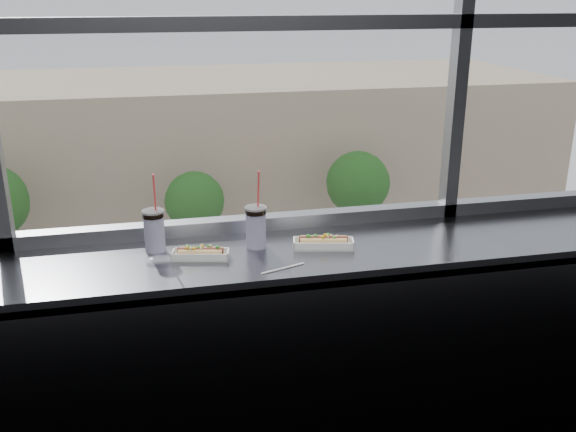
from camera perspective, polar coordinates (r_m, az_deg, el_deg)
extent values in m
plane|color=black|center=(3.15, -3.80, -10.63)|extent=(6.00, 0.00, 6.00)
cube|color=gray|center=(2.68, -3.12, -3.87)|extent=(6.00, 0.55, 0.06)
cube|color=gray|center=(2.71, -1.97, -16.13)|extent=(6.00, 0.04, 1.04)
cube|color=white|center=(2.63, -7.76, -3.71)|extent=(0.24, 0.12, 0.01)
cube|color=white|center=(2.62, -7.77, -3.40)|extent=(0.24, 0.12, 0.03)
cylinder|color=tan|center=(2.62, -7.78, -3.27)|extent=(0.18, 0.08, 0.04)
cylinder|color=maroon|center=(2.62, -7.79, -3.05)|extent=(0.19, 0.07, 0.03)
cube|color=white|center=(2.71, 3.15, -2.79)|extent=(0.27, 0.14, 0.01)
cube|color=white|center=(2.71, 3.16, -2.45)|extent=(0.27, 0.14, 0.03)
cylinder|color=tan|center=(2.70, 3.16, -2.31)|extent=(0.20, 0.09, 0.04)
cylinder|color=maroon|center=(2.70, 3.17, -2.08)|extent=(0.21, 0.07, 0.03)
cylinder|color=white|center=(2.71, -11.79, -1.36)|extent=(0.08, 0.08, 0.17)
cylinder|color=black|center=(2.68, -11.90, 0.13)|extent=(0.09, 0.09, 0.02)
cylinder|color=silver|center=(2.68, -11.92, 0.41)|extent=(0.09, 0.09, 0.01)
cylinder|color=#FF383B|center=(2.65, -11.78, 1.94)|extent=(0.01, 0.05, 0.18)
cylinder|color=white|center=(2.69, -2.87, -1.07)|extent=(0.08, 0.08, 0.17)
cylinder|color=black|center=(2.67, -2.90, 0.44)|extent=(0.09, 0.09, 0.02)
cylinder|color=silver|center=(2.66, -2.90, 0.73)|extent=(0.09, 0.09, 0.01)
cylinder|color=#FF383B|center=(2.64, -2.65, 2.28)|extent=(0.01, 0.05, 0.18)
cylinder|color=white|center=(2.51, -0.46, -4.67)|extent=(0.18, 0.07, 0.01)
ellipsoid|color=silver|center=(2.61, -11.43, -3.81)|extent=(0.10, 0.07, 0.03)
plane|color=silver|center=(48.03, -11.68, 3.17)|extent=(120.00, 120.00, 0.00)
cube|color=black|center=(26.21, -10.23, -10.89)|extent=(80.00, 10.00, 0.06)
cube|color=silver|center=(33.39, -10.94, -4.06)|extent=(80.00, 6.00, 0.04)
cube|color=tan|center=(41.71, -11.84, 6.39)|extent=(50.00, 14.00, 8.00)
imported|color=#B20313|center=(29.49, -4.53, -4.60)|extent=(3.23, 6.73, 2.18)
imported|color=silver|center=(24.07, 12.25, -10.79)|extent=(3.72, 7.11, 2.26)
imported|color=#832E06|center=(22.23, -13.73, -13.78)|extent=(3.56, 6.85, 2.18)
imported|color=#66605B|center=(33.54, -21.55, -2.94)|extent=(0.98, 0.73, 2.20)
imported|color=#66605B|center=(33.74, 0.83, -1.37)|extent=(0.74, 0.98, 2.21)
cylinder|color=#47382B|center=(33.03, -8.13, -2.08)|extent=(0.22, 0.22, 2.25)
sphere|color=#216316|center=(32.34, -8.30, 1.32)|extent=(3.00, 3.00, 3.00)
cylinder|color=#47382B|center=(34.59, 6.10, -0.74)|extent=(0.25, 0.25, 2.52)
sphere|color=#216316|center=(33.87, 6.24, 2.94)|extent=(3.36, 3.36, 3.36)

